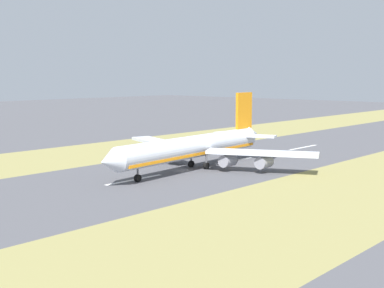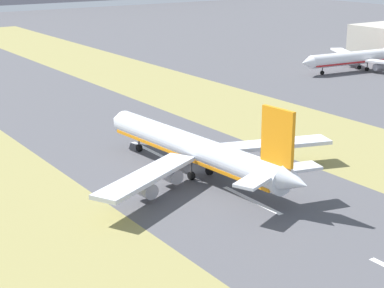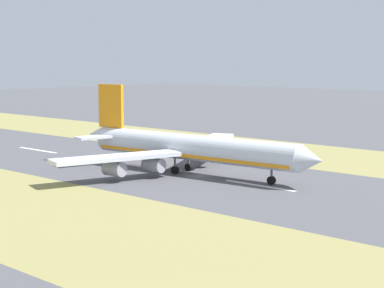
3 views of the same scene
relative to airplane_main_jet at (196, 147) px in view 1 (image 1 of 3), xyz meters
The scene contains 7 objects.
ground_plane 7.53m from the airplane_main_jet, 79.55° to the left, with size 800.00×800.00×0.00m, color #4C4C51.
grass_median_west 44.81m from the airplane_main_jet, behind, with size 40.00×600.00×0.01m, color olive.
grass_median_east 46.43m from the airplane_main_jet, ahead, with size 40.00×600.00×0.01m, color olive.
centreline_dash_near 58.42m from the airplane_main_jet, 89.19° to the right, with size 1.20×18.00×0.01m, color silver.
centreline_dash_mid 19.09m from the airplane_main_jet, 87.40° to the right, with size 1.20×18.00×0.01m, color silver.
centreline_dash_far 22.73m from the airplane_main_jet, 87.85° to the left, with size 1.20×18.00×0.01m, color silver.
airplane_main_jet is the anchor object (origin of this frame).
Camera 1 is at (-96.59, 103.33, 25.26)m, focal length 50.00 mm.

